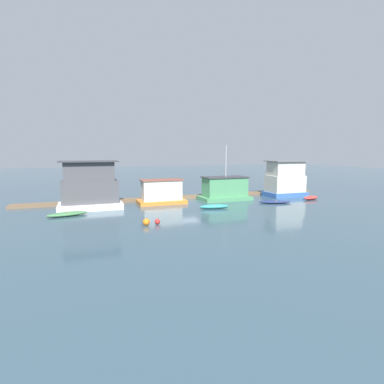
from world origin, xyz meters
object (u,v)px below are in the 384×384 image
object	(u,v)px
houseboat_white	(90,188)
dinghy_green	(67,214)
buoy_orange	(146,222)
dinghy_teal	(214,206)
houseboat_green	(225,189)
houseboat_orange	(161,192)
houseboat_blue	(285,180)
dinghy_navy	(275,202)
mooring_post_centre	(205,194)
mooring_post_far_right	(182,194)
buoy_red	(157,222)
dinghy_red	(311,198)

from	to	relation	value
houseboat_white	dinghy_green	distance (m)	4.71
buoy_orange	houseboat_white	bearing A→B (deg)	113.27
dinghy_teal	houseboat_green	bearing A→B (deg)	53.49
houseboat_green	dinghy_teal	xyz separation A→B (m)	(-4.05, -5.47, -1.21)
buoy_orange	houseboat_orange	bearing A→B (deg)	68.78
houseboat_green	houseboat_blue	bearing A→B (deg)	-0.46
houseboat_orange	dinghy_navy	world-z (taller)	houseboat_orange
houseboat_green	buoy_orange	distance (m)	16.79
houseboat_blue	mooring_post_centre	xyz separation A→B (m)	(-11.91, 1.98, -1.77)
houseboat_green	mooring_post_centre	distance (m)	3.00
mooring_post_far_right	buoy_orange	world-z (taller)	mooring_post_far_right
dinghy_navy	mooring_post_centre	size ratio (longest dim) A/B	3.35
dinghy_green	dinghy_navy	size ratio (longest dim) A/B	0.95
houseboat_green	mooring_post_centre	world-z (taller)	houseboat_green
houseboat_green	houseboat_blue	xyz separation A→B (m)	(9.74, -0.08, 0.95)
houseboat_white	dinghy_teal	distance (m)	14.32
dinghy_green	dinghy_teal	xyz separation A→B (m)	(15.62, -1.52, 0.05)
houseboat_white	houseboat_blue	distance (m)	27.05
houseboat_white	buoy_red	distance (m)	11.57
houseboat_orange	mooring_post_far_right	xyz separation A→B (m)	(3.32, 1.86, -0.59)
mooring_post_centre	dinghy_red	bearing A→B (deg)	-23.97
houseboat_orange	dinghy_red	size ratio (longest dim) A/B	2.10
houseboat_blue	dinghy_green	size ratio (longest dim) A/B	1.37
buoy_red	buoy_orange	world-z (taller)	buoy_orange
houseboat_green	mooring_post_far_right	distance (m)	5.85
dinghy_navy	mooring_post_far_right	world-z (taller)	mooring_post_far_right
dinghy_teal	mooring_post_far_right	distance (m)	7.52
mooring_post_centre	houseboat_green	bearing A→B (deg)	-41.13
houseboat_orange	dinghy_teal	size ratio (longest dim) A/B	1.66
buoy_red	mooring_post_far_right	bearing A→B (deg)	62.60
houseboat_green	dinghy_green	world-z (taller)	houseboat_green
dinghy_red	buoy_orange	size ratio (longest dim) A/B	4.49
houseboat_orange	buoy_red	bearing A→B (deg)	-106.44
dinghy_navy	dinghy_red	bearing A→B (deg)	6.86
dinghy_teal	mooring_post_far_right	xyz separation A→B (m)	(-1.44, 7.36, 0.55)
mooring_post_far_right	mooring_post_centre	xyz separation A→B (m)	(3.32, 0.00, -0.16)
houseboat_white	houseboat_green	world-z (taller)	houseboat_green
houseboat_blue	buoy_orange	bearing A→B (deg)	-155.09
houseboat_blue	dinghy_navy	size ratio (longest dim) A/B	1.29
dinghy_red	buoy_orange	xyz separation A→B (m)	(-24.00, -6.64, 0.06)
houseboat_orange	mooring_post_far_right	world-z (taller)	houseboat_orange
houseboat_blue	buoy_orange	xyz separation A→B (m)	(-22.69, -10.54, -2.10)
mooring_post_centre	buoy_orange	size ratio (longest dim) A/B	2.05
houseboat_white	houseboat_green	xyz separation A→B (m)	(17.30, 0.50, -0.92)
houseboat_white	mooring_post_centre	world-z (taller)	houseboat_white
houseboat_blue	buoy_red	world-z (taller)	houseboat_blue
houseboat_blue	dinghy_teal	distance (m)	14.96
houseboat_white	mooring_post_centre	distance (m)	15.42
houseboat_blue	mooring_post_centre	size ratio (longest dim) A/B	4.33
dinghy_teal	mooring_post_far_right	bearing A→B (deg)	101.09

